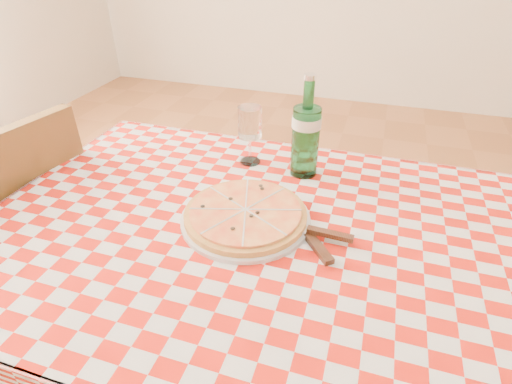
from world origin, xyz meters
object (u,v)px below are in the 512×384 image
(dining_table, at_px, (256,260))
(chair_far, at_px, (23,237))
(water_bottle, at_px, (306,127))
(wine_glass, at_px, (250,136))
(pizza_plate, at_px, (245,213))

(dining_table, distance_m, chair_far, 0.79)
(water_bottle, xyz_separation_m, wine_glass, (-0.16, 0.01, -0.05))
(water_bottle, bearing_deg, pizza_plate, -107.87)
(chair_far, relative_size, pizza_plate, 2.97)
(dining_table, xyz_separation_m, pizza_plate, (-0.03, 0.02, 0.12))
(dining_table, xyz_separation_m, wine_glass, (-0.11, 0.30, 0.18))
(wine_glass, bearing_deg, water_bottle, -5.09)
(chair_far, height_order, wine_glass, wine_glass)
(wine_glass, bearing_deg, dining_table, -69.13)
(dining_table, distance_m, pizza_plate, 0.13)
(chair_far, bearing_deg, dining_table, -170.89)
(dining_table, height_order, water_bottle, water_bottle)
(pizza_plate, distance_m, water_bottle, 0.30)
(water_bottle, bearing_deg, dining_table, -99.90)
(dining_table, relative_size, water_bottle, 4.28)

